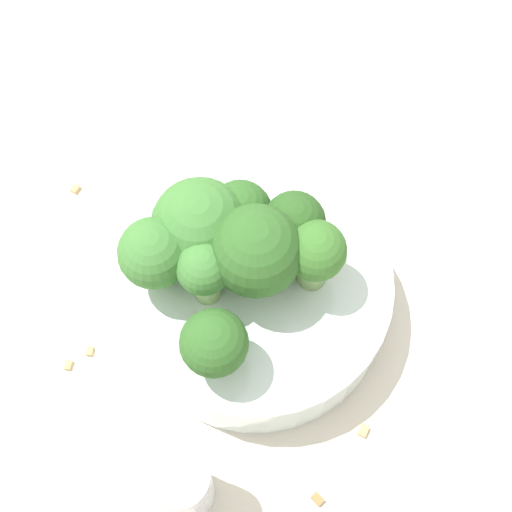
% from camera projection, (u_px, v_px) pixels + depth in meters
% --- Properties ---
extents(ground_plane, '(3.00, 3.00, 0.00)m').
position_uv_depth(ground_plane, '(256.00, 306.00, 0.48)').
color(ground_plane, beige).
extents(bowl, '(0.17, 0.17, 0.05)m').
position_uv_depth(bowl, '(256.00, 293.00, 0.46)').
color(bowl, silver).
rests_on(bowl, ground_plane).
extents(broccoli_floret_0, '(0.04, 0.04, 0.05)m').
position_uv_depth(broccoli_floret_0, '(248.00, 211.00, 0.43)').
color(broccoli_floret_0, '#8EB770').
rests_on(broccoli_floret_0, bowl).
extents(broccoli_floret_1, '(0.05, 0.05, 0.07)m').
position_uv_depth(broccoli_floret_1, '(253.00, 257.00, 0.41)').
color(broccoli_floret_1, '#8EB770').
rests_on(broccoli_floret_1, bowl).
extents(broccoli_floret_2, '(0.04, 0.04, 0.05)m').
position_uv_depth(broccoli_floret_2, '(214.00, 344.00, 0.39)').
color(broccoli_floret_2, '#84AD66').
rests_on(broccoli_floret_2, bowl).
extents(broccoli_floret_3, '(0.03, 0.03, 0.05)m').
position_uv_depth(broccoli_floret_3, '(205.00, 274.00, 0.41)').
color(broccoli_floret_3, '#7A9E5B').
rests_on(broccoli_floret_3, bowl).
extents(broccoli_floret_4, '(0.04, 0.04, 0.05)m').
position_uv_depth(broccoli_floret_4, '(294.00, 225.00, 0.42)').
color(broccoli_floret_4, '#7A9E5B').
rests_on(broccoli_floret_4, bowl).
extents(broccoli_floret_5, '(0.04, 0.04, 0.06)m').
position_uv_depth(broccoli_floret_5, '(154.00, 254.00, 0.41)').
color(broccoli_floret_5, '#84AD66').
rests_on(broccoli_floret_5, bowl).
extents(broccoli_floret_6, '(0.04, 0.04, 0.06)m').
position_uv_depth(broccoli_floret_6, '(315.00, 254.00, 0.41)').
color(broccoli_floret_6, '#7A9E5B').
rests_on(broccoli_floret_6, bowl).
extents(broccoli_floret_7, '(0.06, 0.06, 0.06)m').
position_uv_depth(broccoli_floret_7, '(200.00, 227.00, 0.42)').
color(broccoli_floret_7, '#8EB770').
rests_on(broccoli_floret_7, bowl).
extents(pepper_shaker, '(0.03, 0.03, 0.07)m').
position_uv_depth(pepper_shaker, '(185.00, 486.00, 0.40)').
color(pepper_shaker, silver).
rests_on(pepper_shaker, ground_plane).
extents(almond_crumb_0, '(0.01, 0.01, 0.01)m').
position_uv_depth(almond_crumb_0, '(75.00, 188.00, 0.52)').
color(almond_crumb_0, tan).
rests_on(almond_crumb_0, ground_plane).
extents(almond_crumb_1, '(0.01, 0.01, 0.01)m').
position_uv_depth(almond_crumb_1, '(68.00, 364.00, 0.46)').
color(almond_crumb_1, tan).
rests_on(almond_crumb_1, ground_plane).
extents(almond_crumb_2, '(0.01, 0.01, 0.01)m').
position_uv_depth(almond_crumb_2, '(90.00, 356.00, 0.47)').
color(almond_crumb_2, tan).
rests_on(almond_crumb_2, ground_plane).
extents(almond_crumb_3, '(0.01, 0.01, 0.01)m').
position_uv_depth(almond_crumb_3, '(364.00, 430.00, 0.44)').
color(almond_crumb_3, tan).
rests_on(almond_crumb_3, ground_plane).
extents(almond_crumb_4, '(0.01, 0.01, 0.01)m').
position_uv_depth(almond_crumb_4, '(316.00, 499.00, 0.43)').
color(almond_crumb_4, olive).
rests_on(almond_crumb_4, ground_plane).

